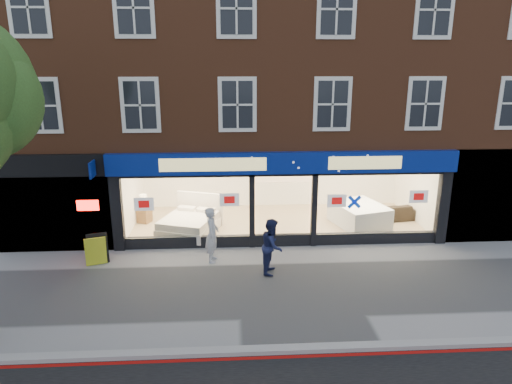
{
  "coord_description": "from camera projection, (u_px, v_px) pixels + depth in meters",
  "views": [
    {
      "loc": [
        -1.75,
        -11.45,
        6.07
      ],
      "look_at": [
        -0.95,
        2.5,
        2.09
      ],
      "focal_mm": 32.0,
      "sensor_mm": 36.0,
      "label": 1
    }
  ],
  "objects": [
    {
      "name": "mattress_stack",
      "position": [
        359.0,
        215.0,
        17.28
      ],
      "size": [
        2.14,
        2.43,
        0.81
      ],
      "rotation": [
        0.0,
        0.0,
        0.28
      ],
      "color": "silver",
      "rests_on": "showroom_floor"
    },
    {
      "name": "pedestrian_grey",
      "position": [
        212.0,
        235.0,
        14.25
      ],
      "size": [
        0.5,
        0.69,
        1.77
      ],
      "primitive_type": "imported",
      "rotation": [
        0.0,
        0.0,
        1.45
      ],
      "color": "#B8BBC1",
      "rests_on": "ground"
    },
    {
      "name": "pedestrian_blue",
      "position": [
        272.0,
        246.0,
        13.49
      ],
      "size": [
        0.81,
        0.94,
        1.68
      ],
      "primitive_type": "imported",
      "rotation": [
        0.0,
        0.0,
        1.33
      ],
      "color": "#171C40",
      "rests_on": "ground"
    },
    {
      "name": "ground",
      "position": [
        295.0,
        288.0,
        12.75
      ],
      "size": [
        120.0,
        120.0,
        0.0
      ],
      "primitive_type": "plane",
      "color": "gray",
      "rests_on": "ground"
    },
    {
      "name": "sofa",
      "position": [
        388.0,
        212.0,
        17.9
      ],
      "size": [
        2.23,
        1.14,
        0.62
      ],
      "primitive_type": "imported",
      "rotation": [
        0.0,
        0.0,
        3.29
      ],
      "color": "black",
      "rests_on": "showroom_floor"
    },
    {
      "name": "bedside_table",
      "position": [
        144.0,
        215.0,
        17.62
      ],
      "size": [
        0.6,
        0.6,
        0.55
      ],
      "primitive_type": "cube",
      "rotation": [
        0.0,
        0.0,
        -0.42
      ],
      "color": "brown",
      "rests_on": "showroom_floor"
    },
    {
      "name": "kerb_line",
      "position": [
        315.0,
        356.0,
        9.78
      ],
      "size": [
        60.0,
        0.1,
        0.01
      ],
      "primitive_type": "cube",
      "color": "#8C0A07",
      "rests_on": "ground"
    },
    {
      "name": "building",
      "position": [
        273.0,
        46.0,
        17.58
      ],
      "size": [
        19.0,
        8.26,
        10.3
      ],
      "color": "brown",
      "rests_on": "ground"
    },
    {
      "name": "kerb_stone",
      "position": [
        313.0,
        348.0,
        9.95
      ],
      "size": [
        60.0,
        0.25,
        0.12
      ],
      "primitive_type": "cube",
      "color": "gray",
      "rests_on": "ground"
    },
    {
      "name": "showroom_floor",
      "position": [
        276.0,
        223.0,
        17.78
      ],
      "size": [
        11.0,
        4.5,
        0.1
      ],
      "primitive_type": "cube",
      "color": "tan",
      "rests_on": "ground"
    },
    {
      "name": "a_board",
      "position": [
        97.0,
        250.0,
        14.09
      ],
      "size": [
        0.74,
        0.59,
        0.98
      ],
      "primitive_type": "cube",
      "rotation": [
        0.0,
        0.0,
        0.33
      ],
      "color": "gold",
      "rests_on": "ground"
    },
    {
      "name": "display_bed",
      "position": [
        190.0,
        223.0,
        16.61
      ],
      "size": [
        2.4,
        2.64,
        1.23
      ],
      "rotation": [
        0.0,
        0.0,
        -0.33
      ],
      "color": "silver",
      "rests_on": "showroom_floor"
    }
  ]
}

